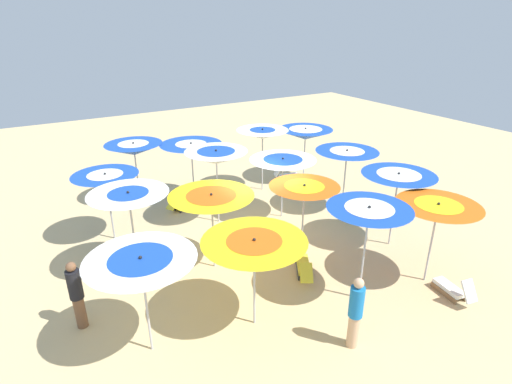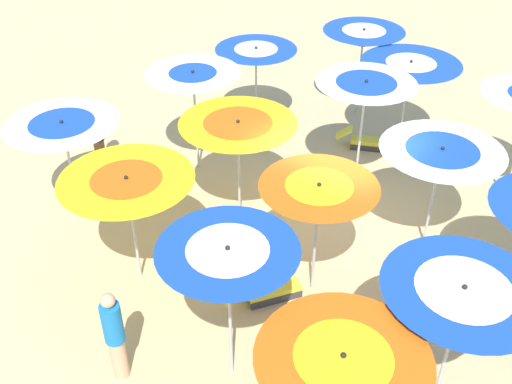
{
  "view_description": "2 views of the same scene",
  "coord_description": "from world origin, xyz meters",
  "views": [
    {
      "loc": [
        9.71,
        -5.69,
        6.42
      ],
      "look_at": [
        -0.15,
        0.12,
        1.5
      ],
      "focal_mm": 28.61,
      "sensor_mm": 36.0,
      "label": 1
    },
    {
      "loc": [
        8.31,
        4.85,
        7.69
      ],
      "look_at": [
        1.18,
        -1.01,
        1.14
      ],
      "focal_mm": 42.58,
      "sensor_mm": 36.0,
      "label": 2
    }
  ],
  "objects": [
    {
      "name": "beach_umbrella_5",
      "position": [
        0.78,
        -1.78,
        2.0
      ],
      "size": [
        2.25,
        2.25,
        2.23
      ],
      "color": "#B2B2B7",
      "rests_on": "ground"
    },
    {
      "name": "beach_umbrella_7",
      "position": [
        2.39,
        3.38,
        2.1
      ],
      "size": [
        2.13,
        2.13,
        2.35
      ],
      "color": "#B2B2B7",
      "rests_on": "ground"
    },
    {
      "name": "beach_umbrella_4",
      "position": [
        0.0,
        -3.7,
        2.2
      ],
      "size": [
        2.04,
        2.04,
        2.42
      ],
      "color": "#B2B2B7",
      "rests_on": "ground"
    },
    {
      "name": "beach_umbrella_2",
      "position": [
        3.87,
        0.72,
        2.3
      ],
      "size": [
        1.95,
        1.95,
        2.53
      ],
      "color": "#B2B2B7",
      "rests_on": "ground"
    },
    {
      "name": "lounger_2",
      "position": [
        0.45,
        3.67,
        0.2
      ],
      "size": [
        1.16,
        0.87,
        0.63
      ],
      "rotation": [
        0.0,
        0.0,
        8.89
      ],
      "color": "#333338",
      "rests_on": "ground"
    },
    {
      "name": "beach_umbrella_10",
      "position": [
        -0.87,
        1.58,
        1.92
      ],
      "size": [
        2.23,
        2.23,
        2.17
      ],
      "color": "#B2B2B7",
      "rests_on": "ground"
    },
    {
      "name": "beach_umbrella_3",
      "position": [
        4.2,
        2.75,
        2.02
      ],
      "size": [
        2.06,
        2.06,
        2.26
      ],
      "color": "#B2B2B7",
      "rests_on": "ground"
    },
    {
      "name": "beach_umbrella_0",
      "position": [
        2.94,
        -4.24,
        2.04
      ],
      "size": [
        2.15,
        2.15,
        2.29
      ],
      "color": "#B2B2B7",
      "rests_on": "ground"
    },
    {
      "name": "ground",
      "position": [
        0.0,
        0.0,
        -0.02
      ],
      "size": [
        39.81,
        39.81,
        0.04
      ],
      "primitive_type": "cube",
      "color": "#D1B57F"
    },
    {
      "name": "lounger_1",
      "position": [
        -3.23,
        -1.13,
        0.19
      ],
      "size": [
        0.94,
        1.36,
        0.51
      ],
      "rotation": [
        0.0,
        0.0,
        8.34
      ],
      "color": "#333338",
      "rests_on": "ground"
    },
    {
      "name": "beachgoer_1",
      "position": [
        1.46,
        -5.37,
        0.88
      ],
      "size": [
        0.3,
        0.3,
        1.68
      ],
      "rotation": [
        0.0,
        0.0,
        2.2
      ],
      "color": "brown",
      "rests_on": "ground"
    },
    {
      "name": "beach_umbrella_13",
      "position": [
        -3.67,
        -0.52,
        2.06
      ],
      "size": [
        2.25,
        2.25,
        2.29
      ],
      "color": "#B2B2B7",
      "rests_on": "ground"
    },
    {
      "name": "beach_umbrella_12",
      "position": [
        -4.66,
        -2.33,
        2.06
      ],
      "size": [
        2.05,
        2.05,
        2.32
      ],
      "color": "#B2B2B7",
      "rests_on": "ground"
    },
    {
      "name": "beach_umbrella_6",
      "position": [
        1.59,
        0.62,
        2.06
      ],
      "size": [
        1.94,
        1.94,
        2.28
      ],
      "color": "#B2B2B7",
      "rests_on": "ground"
    },
    {
      "name": "beach_umbrella_8",
      "position": [
        -2.25,
        -3.83,
        1.97
      ],
      "size": [
        1.96,
        1.96,
        2.21
      ],
      "color": "#B2B2B7",
      "rests_on": "ground"
    },
    {
      "name": "lounger_3",
      "position": [
        2.32,
        0.17,
        0.2
      ],
      "size": [
        1.39,
        1.02,
        0.57
      ],
      "rotation": [
        0.0,
        0.0,
        8.89
      ],
      "color": "#333338",
      "rests_on": "ground"
    },
    {
      "name": "beach_umbrella_1",
      "position": [
        3.33,
        -1.98,
        1.99
      ],
      "size": [
        2.25,
        2.25,
        2.21
      ],
      "color": "#B2B2B7",
      "rests_on": "ground"
    },
    {
      "name": "beach_umbrella_9",
      "position": [
        -1.64,
        -0.48,
        2.3
      ],
      "size": [
        2.03,
        2.03,
        2.57
      ],
      "color": "#B2B2B7",
      "rests_on": "ground"
    },
    {
      "name": "beachgoer_0",
      "position": [
        4.99,
        -0.55,
        0.89
      ],
      "size": [
        0.3,
        0.3,
        1.69
      ],
      "rotation": [
        0.0,
        0.0,
        4.65
      ],
      "color": "#D8A87F",
      "rests_on": "ground"
    }
  ]
}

